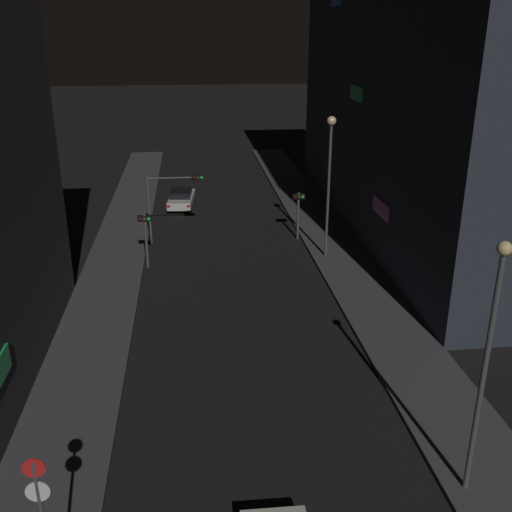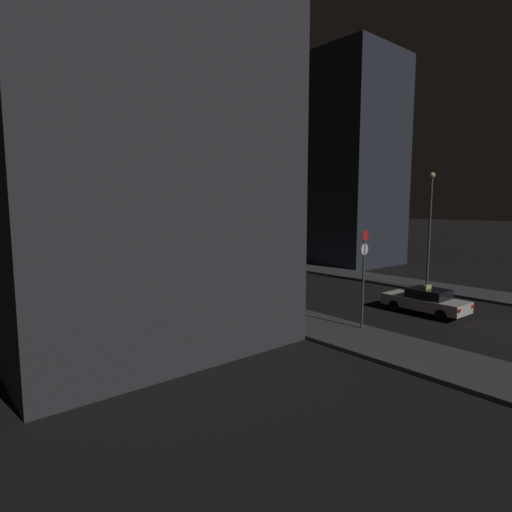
{
  "view_description": "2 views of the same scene",
  "coord_description": "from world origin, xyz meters",
  "px_view_note": "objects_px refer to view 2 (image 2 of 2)",
  "views": [
    {
      "loc": [
        -2.15,
        -3.93,
        13.2
      ],
      "look_at": [
        0.86,
        22.16,
        2.93
      ],
      "focal_mm": 40.81,
      "sensor_mm": 36.0,
      "label": 1
    },
    {
      "loc": [
        -21.91,
        -5.09,
        5.94
      ],
      "look_at": [
        -0.75,
        19.98,
        1.94
      ],
      "focal_mm": 29.37,
      "sensor_mm": 36.0,
      "label": 2
    }
  ],
  "objects_px": {
    "street_lamp_far_block": "(251,205)",
    "far_car": "(123,251)",
    "traffic_light_left_kerb": "(158,246)",
    "street_lamp_near_block": "(430,220)",
    "sign_pole_left": "(364,271)",
    "taxi": "(426,301)",
    "traffic_light_right_kerb": "(222,238)",
    "traffic_light_overhead": "(151,232)"
  },
  "relations": [
    {
      "from": "traffic_light_left_kerb",
      "to": "sign_pole_left",
      "type": "bearing_deg",
      "value": -92.15
    },
    {
      "from": "taxi",
      "to": "traffic_light_left_kerb",
      "type": "bearing_deg",
      "value": 101.43
    },
    {
      "from": "traffic_light_left_kerb",
      "to": "street_lamp_near_block",
      "type": "bearing_deg",
      "value": -61.15
    },
    {
      "from": "taxi",
      "to": "street_lamp_far_block",
      "type": "height_order",
      "value": "street_lamp_far_block"
    },
    {
      "from": "traffic_light_right_kerb",
      "to": "street_lamp_near_block",
      "type": "xyz_separation_m",
      "value": [
        0.92,
        -23.23,
        2.61
      ]
    },
    {
      "from": "street_lamp_near_block",
      "to": "far_car",
      "type": "bearing_deg",
      "value": 105.34
    },
    {
      "from": "taxi",
      "to": "traffic_light_right_kerb",
      "type": "xyz_separation_m",
      "value": [
        5.19,
        26.37,
        1.59
      ]
    },
    {
      "from": "taxi",
      "to": "street_lamp_near_block",
      "type": "xyz_separation_m",
      "value": [
        6.11,
        3.14,
        4.21
      ]
    },
    {
      "from": "street_lamp_near_block",
      "to": "traffic_light_left_kerb",
      "type": "bearing_deg",
      "value": 118.85
    },
    {
      "from": "traffic_light_right_kerb",
      "to": "street_lamp_far_block",
      "type": "distance_m",
      "value": 5.24
    },
    {
      "from": "traffic_light_left_kerb",
      "to": "street_lamp_near_block",
      "type": "xyz_separation_m",
      "value": [
        10.66,
        -19.34,
        2.56
      ]
    },
    {
      "from": "traffic_light_right_kerb",
      "to": "street_lamp_far_block",
      "type": "xyz_separation_m",
      "value": [
        1.06,
        -3.67,
        3.58
      ]
    },
    {
      "from": "far_car",
      "to": "street_lamp_far_block",
      "type": "height_order",
      "value": "street_lamp_far_block"
    },
    {
      "from": "traffic_light_overhead",
      "to": "sign_pole_left",
      "type": "height_order",
      "value": "sign_pole_left"
    },
    {
      "from": "taxi",
      "to": "traffic_light_right_kerb",
      "type": "distance_m",
      "value": 26.93
    },
    {
      "from": "taxi",
      "to": "sign_pole_left",
      "type": "distance_m",
      "value": 5.81
    },
    {
      "from": "traffic_light_right_kerb",
      "to": "taxi",
      "type": "bearing_deg",
      "value": -101.14
    },
    {
      "from": "traffic_light_overhead",
      "to": "street_lamp_near_block",
      "type": "relative_size",
      "value": 0.58
    },
    {
      "from": "traffic_light_left_kerb",
      "to": "traffic_light_right_kerb",
      "type": "bearing_deg",
      "value": 21.77
    },
    {
      "from": "traffic_light_left_kerb",
      "to": "traffic_light_right_kerb",
      "type": "xyz_separation_m",
      "value": [
        9.74,
        3.89,
        -0.05
      ]
    },
    {
      "from": "taxi",
      "to": "traffic_light_right_kerb",
      "type": "height_order",
      "value": "traffic_light_right_kerb"
    },
    {
      "from": "far_car",
      "to": "traffic_light_left_kerb",
      "type": "distance_m",
      "value": 12.61
    },
    {
      "from": "traffic_light_right_kerb",
      "to": "traffic_light_overhead",
      "type": "bearing_deg",
      "value": 178.38
    },
    {
      "from": "taxi",
      "to": "traffic_light_left_kerb",
      "type": "xyz_separation_m",
      "value": [
        -4.54,
        22.48,
        1.65
      ]
    },
    {
      "from": "traffic_light_overhead",
      "to": "street_lamp_near_block",
      "type": "height_order",
      "value": "street_lamp_near_block"
    },
    {
      "from": "taxi",
      "to": "street_lamp_far_block",
      "type": "bearing_deg",
      "value": 74.59
    },
    {
      "from": "traffic_light_overhead",
      "to": "traffic_light_left_kerb",
      "type": "distance_m",
      "value": 4.48
    },
    {
      "from": "sign_pole_left",
      "to": "street_lamp_near_block",
      "type": "distance_m",
      "value": 12.01
    },
    {
      "from": "street_lamp_near_block",
      "to": "sign_pole_left",
      "type": "bearing_deg",
      "value": -166.13
    },
    {
      "from": "street_lamp_near_block",
      "to": "traffic_light_right_kerb",
      "type": "bearing_deg",
      "value": 92.27
    },
    {
      "from": "taxi",
      "to": "street_lamp_far_block",
      "type": "relative_size",
      "value": 0.53
    },
    {
      "from": "traffic_light_right_kerb",
      "to": "sign_pole_left",
      "type": "xyz_separation_m",
      "value": [
        -10.57,
        -26.07,
        0.57
      ]
    },
    {
      "from": "street_lamp_near_block",
      "to": "street_lamp_far_block",
      "type": "distance_m",
      "value": 19.58
    },
    {
      "from": "far_car",
      "to": "sign_pole_left",
      "type": "xyz_separation_m",
      "value": [
        -2.8,
        -34.53,
        2.17
      ]
    },
    {
      "from": "street_lamp_near_block",
      "to": "street_lamp_far_block",
      "type": "xyz_separation_m",
      "value": [
        0.14,
        19.56,
        0.97
      ]
    },
    {
      "from": "far_car",
      "to": "street_lamp_far_block",
      "type": "distance_m",
      "value": 15.88
    },
    {
      "from": "traffic_light_overhead",
      "to": "traffic_light_right_kerb",
      "type": "xyz_separation_m",
      "value": [
        8.29,
        -0.23,
        -1.05
      ]
    },
    {
      "from": "far_car",
      "to": "traffic_light_left_kerb",
      "type": "height_order",
      "value": "traffic_light_left_kerb"
    },
    {
      "from": "sign_pole_left",
      "to": "taxi",
      "type": "bearing_deg",
      "value": -3.24
    },
    {
      "from": "sign_pole_left",
      "to": "traffic_light_right_kerb",
      "type": "bearing_deg",
      "value": 67.93
    },
    {
      "from": "sign_pole_left",
      "to": "street_lamp_near_block",
      "type": "height_order",
      "value": "street_lamp_near_block"
    },
    {
      "from": "street_lamp_far_block",
      "to": "far_car",
      "type": "bearing_deg",
      "value": 126.07
    }
  ]
}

